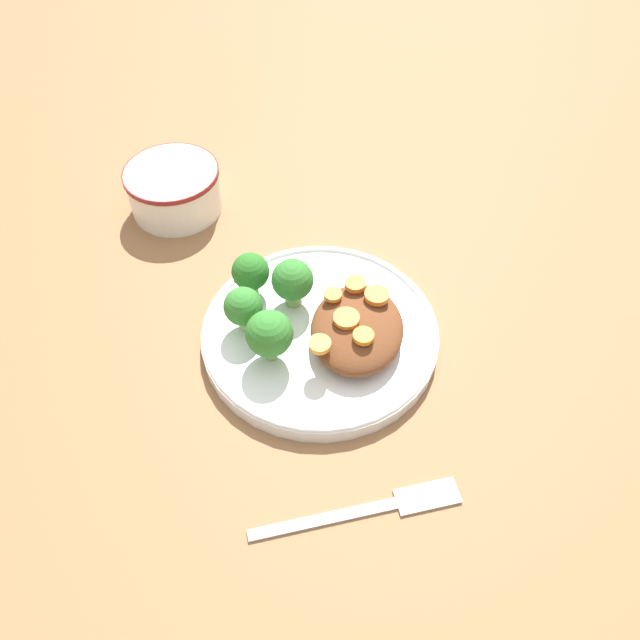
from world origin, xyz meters
name	(u,v)px	position (x,y,z in m)	size (l,w,h in m)	color
ground_plane	(320,339)	(0.00, 0.00, 0.00)	(4.00, 4.00, 0.00)	#8C603D
plate	(320,333)	(0.00, 0.00, 0.01)	(0.24, 0.24, 0.02)	white
dip_bowl	(174,188)	(-0.21, 0.18, 0.03)	(0.12, 0.12, 0.06)	white
stew_mound	(357,329)	(0.04, -0.01, 0.03)	(0.09, 0.12, 0.03)	brown
broccoli_floret_0	(243,307)	(-0.08, -0.01, 0.05)	(0.04, 0.04, 0.05)	#7FA85B
broccoli_floret_1	(269,334)	(-0.04, -0.04, 0.05)	(0.05, 0.05, 0.06)	#759E51
broccoli_floret_2	(293,281)	(-0.03, 0.03, 0.05)	(0.04, 0.04, 0.06)	#7FA85B
broccoli_floret_3	(251,272)	(-0.08, 0.04, 0.05)	(0.04, 0.04, 0.05)	#759E51
carrot_slice_0	(363,336)	(0.05, -0.03, 0.05)	(0.02, 0.02, 0.01)	orange
carrot_slice_1	(320,344)	(0.01, -0.05, 0.05)	(0.02, 0.02, 0.01)	orange
carrot_slice_2	(333,295)	(0.01, 0.02, 0.05)	(0.02, 0.02, 0.00)	orange
carrot_slice_3	(355,284)	(0.03, 0.04, 0.05)	(0.02, 0.02, 0.01)	orange
carrot_slice_4	(346,318)	(0.03, -0.01, 0.05)	(0.03, 0.03, 0.00)	orange
carrot_slice_5	(377,295)	(0.05, 0.02, 0.05)	(0.03, 0.03, 0.01)	orange
fork	(377,507)	(0.07, -0.18, 0.00)	(0.18, 0.08, 0.01)	#B9B9B9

